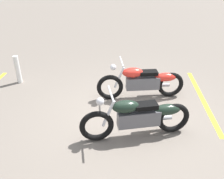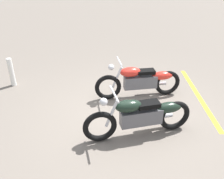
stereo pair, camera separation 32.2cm
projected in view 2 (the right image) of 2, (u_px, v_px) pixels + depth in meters
ground_plane at (127, 113)px, 5.60m from camera, size 60.00×60.00×0.00m
motorcycle_bright_foreground at (141, 80)px, 6.09m from camera, size 2.23×0.62×1.04m
motorcycle_dark_foreground at (142, 115)px, 4.72m from camera, size 2.22×0.71×1.04m
bollard_post at (11, 72)px, 6.68m from camera, size 0.14×0.14×0.81m
parking_stripe_near at (198, 95)px, 6.34m from camera, size 0.36×3.20×0.01m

